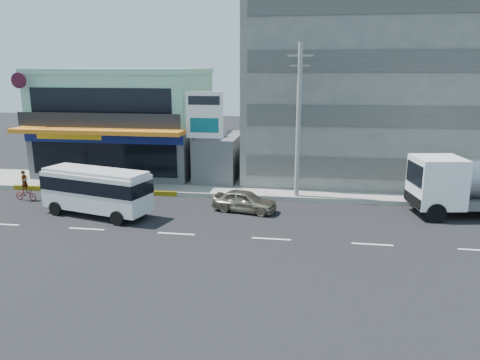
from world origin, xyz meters
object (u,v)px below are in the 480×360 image
(concrete_building, at_px, (355,87))
(minibus, at_px, (96,188))
(billboard, at_px, (205,120))
(motorcycle_rider, at_px, (26,191))
(satellite_dish, at_px, (217,136))
(sedan, at_px, (245,201))
(utility_pole_near, at_px, (298,122))
(shop_building, at_px, (128,124))

(concrete_building, xyz_separation_m, minibus, (-15.46, -12.62, -5.36))
(billboard, bearing_deg, motorcycle_rider, -157.55)
(satellite_dish, relative_size, billboard, 0.22)
(sedan, bearing_deg, utility_pole_near, -33.31)
(sedan, bearing_deg, motorcycle_rider, 100.94)
(shop_building, bearing_deg, satellite_dish, -20.21)
(shop_building, height_order, billboard, shop_building)
(minibus, distance_m, sedan, 8.76)
(motorcycle_rider, bearing_deg, minibus, -20.57)
(satellite_dish, xyz_separation_m, utility_pole_near, (6.00, -3.60, 1.57))
(billboard, relative_size, utility_pole_near, 0.69)
(concrete_building, xyz_separation_m, motorcycle_rider, (-21.51, -10.35, -6.34))
(satellite_dish, height_order, minibus, satellite_dish)
(shop_building, xyz_separation_m, minibus, (2.54, -11.56, -2.36))
(sedan, bearing_deg, billboard, 48.06)
(concrete_building, xyz_separation_m, billboard, (-10.50, -5.80, -2.07))
(shop_building, height_order, utility_pole_near, utility_pole_near)
(shop_building, bearing_deg, concrete_building, 3.35)
(shop_building, distance_m, billboard, 8.92)
(shop_building, height_order, sedan, shop_building)
(concrete_building, relative_size, billboard, 2.32)
(utility_pole_near, relative_size, minibus, 1.45)
(billboard, distance_m, sedan, 7.30)
(billboard, distance_m, motorcycle_rider, 12.65)
(shop_building, relative_size, motorcycle_rider, 6.18)
(billboard, bearing_deg, satellite_dish, 74.48)
(motorcycle_rider, bearing_deg, concrete_building, 25.69)
(motorcycle_rider, bearing_deg, satellite_dish, 28.88)
(sedan, bearing_deg, concrete_building, -21.62)
(satellite_dish, relative_size, motorcycle_rider, 0.75)
(minibus, bearing_deg, sedan, 13.54)
(concrete_building, height_order, satellite_dish, concrete_building)
(utility_pole_near, xyz_separation_m, sedan, (-3.00, -2.98, -4.49))
(concrete_building, bearing_deg, shop_building, -176.65)
(concrete_building, height_order, sedan, concrete_building)
(shop_building, xyz_separation_m, sedan, (11.00, -9.53, -3.34))
(concrete_building, bearing_deg, utility_pole_near, -117.76)
(shop_building, distance_m, utility_pole_near, 15.50)
(satellite_dish, xyz_separation_m, sedan, (3.00, -6.58, -2.91))
(satellite_dish, height_order, sedan, satellite_dish)
(motorcycle_rider, bearing_deg, sedan, -0.92)
(utility_pole_near, height_order, minibus, utility_pole_near)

